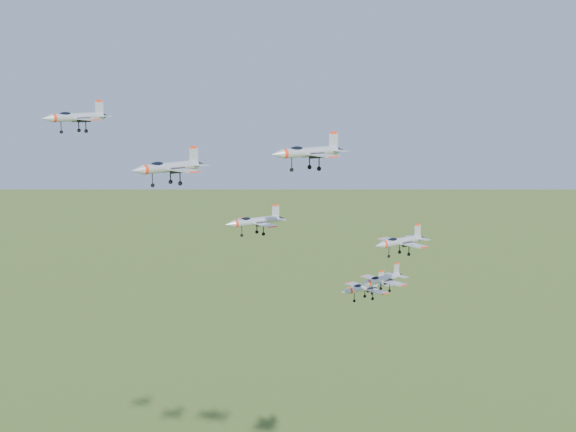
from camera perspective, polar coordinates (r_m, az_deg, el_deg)
jet_lead at (r=123.60m, az=-14.88°, el=6.83°), size 11.28×9.42×3.02m
jet_left_high at (r=120.44m, az=-8.52°, el=3.47°), size 13.27×11.08×3.55m
jet_right_high at (r=111.22m, az=1.40°, el=4.58°), size 12.40×10.21×3.32m
jet_left_low at (r=137.64m, az=-2.40°, el=-0.36°), size 11.92×9.83×3.19m
jet_right_low at (r=128.75m, az=7.96°, el=-1.80°), size 11.23×9.24×3.01m
jet_trail at (r=149.57m, az=6.66°, el=-4.50°), size 11.85×9.84×3.17m
jet_extra at (r=162.16m, az=5.46°, el=-5.05°), size 12.75×10.48×3.42m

